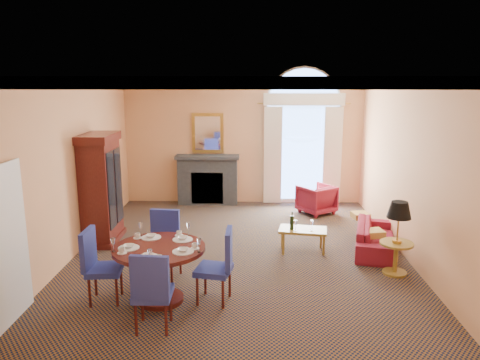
{
  "coord_description": "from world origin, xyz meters",
  "views": [
    {
      "loc": [
        0.22,
        -8.05,
        3.2
      ],
      "look_at": [
        0.0,
        0.5,
        1.3
      ],
      "focal_mm": 35.0,
      "sensor_mm": 36.0,
      "label": 1
    }
  ],
  "objects_px": {
    "side_table": "(398,228)",
    "sofa": "(375,237)",
    "armoire": "(101,190)",
    "dining_table": "(159,261)",
    "coffee_table": "(302,230)",
    "armchair": "(316,199)"
  },
  "relations": [
    {
      "from": "armoire",
      "to": "sofa",
      "type": "xyz_separation_m",
      "value": [
        5.27,
        -0.39,
        -0.78
      ]
    },
    {
      "from": "armoire",
      "to": "dining_table",
      "type": "bearing_deg",
      "value": -57.33
    },
    {
      "from": "armchair",
      "to": "dining_table",
      "type": "bearing_deg",
      "value": 22.96
    },
    {
      "from": "armoire",
      "to": "coffee_table",
      "type": "xyz_separation_m",
      "value": [
        3.88,
        -0.51,
        -0.62
      ]
    },
    {
      "from": "dining_table",
      "to": "coffee_table",
      "type": "distance_m",
      "value": 3.04
    },
    {
      "from": "dining_table",
      "to": "coffee_table",
      "type": "relative_size",
      "value": 1.41
    },
    {
      "from": "dining_table",
      "to": "armchair",
      "type": "xyz_separation_m",
      "value": [
        2.86,
        4.56,
        -0.27
      ]
    },
    {
      "from": "dining_table",
      "to": "sofa",
      "type": "relative_size",
      "value": 0.76
    },
    {
      "from": "sofa",
      "to": "side_table",
      "type": "xyz_separation_m",
      "value": [
        0.05,
        -1.08,
        0.53
      ]
    },
    {
      "from": "armoire",
      "to": "sofa",
      "type": "bearing_deg",
      "value": -4.21
    },
    {
      "from": "dining_table",
      "to": "armchair",
      "type": "height_order",
      "value": "dining_table"
    },
    {
      "from": "side_table",
      "to": "coffee_table",
      "type": "bearing_deg",
      "value": 146.16
    },
    {
      "from": "coffee_table",
      "to": "side_table",
      "type": "xyz_separation_m",
      "value": [
        1.44,
        -0.96,
        0.37
      ]
    },
    {
      "from": "dining_table",
      "to": "coffee_table",
      "type": "xyz_separation_m",
      "value": [
        2.26,
        2.02,
        -0.2
      ]
    },
    {
      "from": "armchair",
      "to": "side_table",
      "type": "distance_m",
      "value": 3.62
    },
    {
      "from": "armoire",
      "to": "sofa",
      "type": "distance_m",
      "value": 5.34
    },
    {
      "from": "coffee_table",
      "to": "side_table",
      "type": "bearing_deg",
      "value": -24.65
    },
    {
      "from": "armchair",
      "to": "side_table",
      "type": "relative_size",
      "value": 0.62
    },
    {
      "from": "side_table",
      "to": "sofa",
      "type": "bearing_deg",
      "value": 92.64
    },
    {
      "from": "sofa",
      "to": "side_table",
      "type": "height_order",
      "value": "side_table"
    },
    {
      "from": "dining_table",
      "to": "side_table",
      "type": "relative_size",
      "value": 1.1
    },
    {
      "from": "sofa",
      "to": "armchair",
      "type": "bearing_deg",
      "value": 32.35
    }
  ]
}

